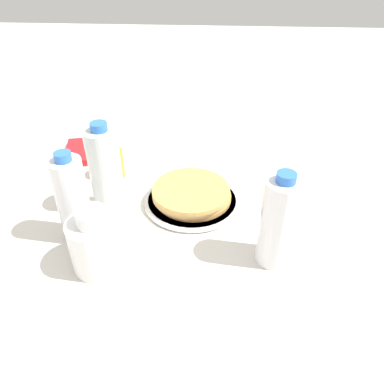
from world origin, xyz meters
name	(u,v)px	position (x,y,z in m)	size (l,w,h in m)	color
ground_plane	(185,199)	(0.00, 0.00, 0.00)	(4.00, 4.00, 0.00)	silver
plate	(192,200)	(-0.01, -0.02, 0.01)	(0.24, 0.24, 0.01)	white
pancake_stack	(191,193)	(-0.02, -0.02, 0.03)	(0.20, 0.19, 0.04)	tan
juice_glass	(112,164)	(0.09, 0.21, 0.04)	(0.06, 0.06, 0.08)	orange
cream_jug	(96,243)	(-0.24, 0.15, 0.06)	(0.10, 0.10, 0.14)	white
water_bottle_near	(279,222)	(-0.19, -0.20, 0.10)	(0.07, 0.07, 0.21)	white
water_bottle_mid	(106,171)	(-0.05, 0.18, 0.11)	(0.07, 0.07, 0.23)	silver
water_bottle_far	(73,200)	(-0.15, 0.22, 0.10)	(0.07, 0.07, 0.21)	white
napkin	(90,151)	(0.21, 0.31, 0.01)	(0.17, 0.17, 0.02)	red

